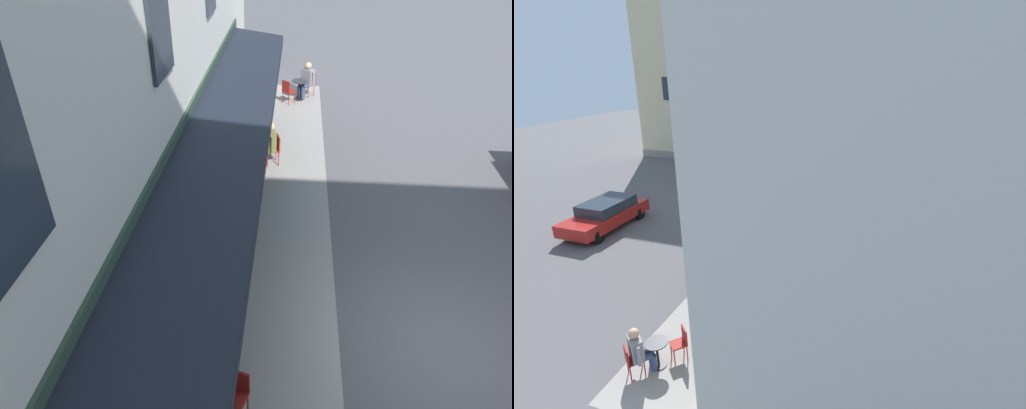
% 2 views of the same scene
% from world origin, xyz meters
% --- Properties ---
extents(ground_plane, '(70.00, 70.00, 0.00)m').
position_xyz_m(ground_plane, '(0.00, 0.00, 0.00)').
color(ground_plane, '#565456').
extents(sidewalk_cafe_terrace, '(20.50, 3.20, 0.01)m').
position_xyz_m(sidewalk_cafe_terrace, '(-3.25, -3.40, 0.00)').
color(sidewalk_cafe_terrace, gray).
rests_on(sidewalk_cafe_terrace, ground_plane).
extents(cafe_building_facade, '(20.00, 10.70, 15.00)m').
position_xyz_m(cafe_building_facade, '(-4.00, -9.49, 7.49)').
color(cafe_building_facade, silver).
rests_on(cafe_building_facade, ground_plane).
extents(corner_building_facade, '(10.12, 17.00, 15.00)m').
position_xyz_m(corner_building_facade, '(13.00, 3.50, 7.50)').
color(corner_building_facade, beige).
rests_on(corner_building_facade, ground_plane).
extents(back_alley_steps, '(2.40, 1.75, 0.60)m').
position_xyz_m(back_alley_steps, '(6.60, -4.59, 0.24)').
color(back_alley_steps, gray).
rests_on(back_alley_steps, ground_plane).
extents(cafe_table_near_entrance, '(0.60, 0.60, 0.75)m').
position_xyz_m(cafe_table_near_entrance, '(-11.94, -2.66, 0.49)').
color(cafe_table_near_entrance, black).
rests_on(cafe_table_near_entrance, ground_plane).
extents(cafe_chair_red_kerbside, '(0.56, 0.56, 0.91)m').
position_xyz_m(cafe_chair_red_kerbside, '(-12.42, -2.25, 0.55)').
color(cafe_chair_red_kerbside, maroon).
rests_on(cafe_chair_red_kerbside, ground_plane).
extents(cafe_chair_red_under_awning, '(0.57, 0.57, 0.91)m').
position_xyz_m(cafe_chair_red_under_awning, '(-11.48, -3.09, 0.55)').
color(cafe_chair_red_under_awning, maroon).
rests_on(cafe_chair_red_under_awning, ground_plane).
extents(cafe_table_mid_terrace, '(0.60, 0.60, 0.75)m').
position_xyz_m(cafe_table_mid_terrace, '(2.05, -3.70, 0.49)').
color(cafe_table_mid_terrace, black).
rests_on(cafe_table_mid_terrace, ground_plane).
extents(cafe_chair_red_facing_street, '(0.50, 0.50, 0.91)m').
position_xyz_m(cafe_chair_red_facing_street, '(1.45, -3.52, 0.55)').
color(cafe_chair_red_facing_street, maroon).
rests_on(cafe_chair_red_facing_street, ground_plane).
extents(cafe_chair_red_near_door, '(0.43, 0.43, 0.91)m').
position_xyz_m(cafe_chair_red_near_door, '(2.68, -3.75, 0.55)').
color(cafe_chair_red_near_door, maroon).
rests_on(cafe_chair_red_near_door, ground_plane).
extents(cafe_table_streetside, '(0.60, 0.60, 0.75)m').
position_xyz_m(cafe_table_streetside, '(-6.52, -3.94, 0.49)').
color(cafe_table_streetside, black).
rests_on(cafe_table_streetside, ground_plane).
extents(cafe_chair_red_by_window, '(0.49, 0.49, 0.91)m').
position_xyz_m(cafe_chair_red_by_window, '(-6.69, -3.34, 0.55)').
color(cafe_chair_red_by_window, maroon).
rests_on(cafe_chair_red_by_window, ground_plane).
extents(cafe_chair_red_corner_right, '(0.44, 0.44, 0.91)m').
position_xyz_m(cafe_chair_red_corner_right, '(-6.45, -4.57, 0.55)').
color(cafe_chair_red_corner_right, maroon).
rests_on(cafe_chair_red_corner_right, ground_plane).
extents(seated_patron_in_olive, '(0.68, 0.65, 1.35)m').
position_xyz_m(seated_patron_in_olive, '(-6.63, -3.54, 0.72)').
color(seated_patron_in_olive, navy).
rests_on(seated_patron_in_olive, ground_plane).
extents(seated_companion_in_grey, '(0.68, 0.67, 1.36)m').
position_xyz_m(seated_companion_in_grey, '(-12.26, -2.39, 0.72)').
color(seated_companion_in_grey, navy).
rests_on(seated_companion_in_grey, ground_plane).
extents(no_parking_sign, '(0.13, 0.58, 2.60)m').
position_xyz_m(no_parking_sign, '(6.87, 0.56, 1.79)').
color(no_parking_sign, black).
rests_on(no_parking_sign, ground_plane).
extents(potted_plant_by_steps, '(0.55, 0.55, 0.80)m').
position_xyz_m(potted_plant_by_steps, '(3.94, -2.92, 0.46)').
color(potted_plant_by_steps, brown).
rests_on(potted_plant_by_steps, ground_plane).
extents(potted_plant_entrance_right, '(0.58, 0.58, 0.88)m').
position_xyz_m(potted_plant_entrance_right, '(7.00, -3.97, 0.52)').
color(potted_plant_entrance_right, '#2D2D33').
rests_on(potted_plant_entrance_right, ground_plane).
extents(potted_plant_entrance_left, '(0.46, 0.46, 0.93)m').
position_xyz_m(potted_plant_entrance_left, '(7.07, -3.25, 0.45)').
color(potted_plant_entrance_left, '#2D2D33').
rests_on(potted_plant_entrance_left, ground_plane).
extents(parked_car_red, '(4.31, 1.82, 1.33)m').
position_xyz_m(parked_car_red, '(-5.09, 4.69, 0.71)').
color(parked_car_red, '#A81E19').
rests_on(parked_car_red, ground_plane).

